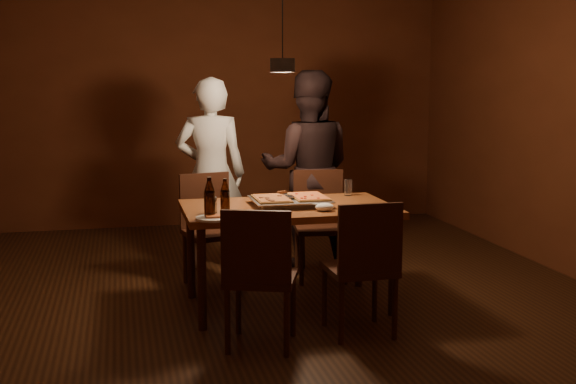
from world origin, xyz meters
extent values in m
plane|color=#391F0F|center=(0.00, 0.00, 0.00)|extent=(6.00, 6.00, 0.00)
plane|color=#602B16|center=(0.00, 3.00, 1.40)|extent=(5.00, 0.00, 5.00)
plane|color=#602B16|center=(0.00, -3.00, 1.40)|extent=(5.00, 0.00, 5.00)
cube|color=brown|center=(0.00, -0.17, 0.72)|extent=(1.50, 0.90, 0.05)
cylinder|color=#38190F|center=(-0.67, -0.54, 0.35)|extent=(0.06, 0.06, 0.70)
cylinder|color=#38190F|center=(0.67, -0.54, 0.35)|extent=(0.06, 0.06, 0.70)
cylinder|color=#38190F|center=(-0.67, 0.20, 0.35)|extent=(0.06, 0.06, 0.70)
cylinder|color=#38190F|center=(0.67, 0.20, 0.35)|extent=(0.06, 0.06, 0.70)
cube|color=#38190F|center=(-0.46, 0.48, 0.43)|extent=(0.51, 0.51, 0.04)
cube|color=#38190F|center=(-0.50, 0.66, 0.67)|extent=(0.42, 0.13, 0.45)
cube|color=#38190F|center=(0.43, 0.48, 0.43)|extent=(0.47, 0.47, 0.04)
cube|color=#38190F|center=(0.46, 0.66, 0.67)|extent=(0.42, 0.09, 0.45)
cube|color=#38190F|center=(-0.34, -0.89, 0.43)|extent=(0.54, 0.54, 0.04)
cube|color=#38190F|center=(-0.40, -1.07, 0.67)|extent=(0.41, 0.17, 0.45)
cube|color=#38190F|center=(0.33, -0.82, 0.43)|extent=(0.43, 0.43, 0.04)
cube|color=#38190F|center=(0.33, -1.01, 0.67)|extent=(0.42, 0.04, 0.45)
cube|color=silver|center=(0.02, -0.15, 0.77)|extent=(0.55, 0.46, 0.05)
cube|color=maroon|center=(-0.12, -0.16, 0.81)|extent=(0.24, 0.37, 0.02)
cube|color=gold|center=(0.16, -0.14, 0.81)|extent=(0.24, 0.38, 0.02)
cylinder|color=black|center=(-0.61, -0.52, 0.84)|extent=(0.07, 0.07, 0.18)
cone|color=black|center=(-0.61, -0.52, 0.97)|extent=(0.07, 0.07, 0.10)
cylinder|color=black|center=(-0.49, -0.38, 0.83)|extent=(0.06, 0.06, 0.15)
cone|color=black|center=(-0.49, -0.38, 0.95)|extent=(0.06, 0.06, 0.09)
cylinder|color=silver|center=(-0.57, -0.31, 0.80)|extent=(0.07, 0.07, 0.11)
cylinder|color=silver|center=(0.56, 0.17, 0.81)|extent=(0.06, 0.06, 0.13)
cylinder|color=white|center=(-0.59, -0.56, 0.76)|extent=(0.23, 0.23, 0.02)
cube|color=gold|center=(-0.59, -0.56, 0.77)|extent=(0.10, 0.08, 0.01)
ellipsoid|color=white|center=(0.20, -0.43, 0.78)|extent=(0.13, 0.10, 0.05)
imported|color=silver|center=(-0.40, 1.10, 0.83)|extent=(0.67, 0.50, 1.67)
imported|color=black|center=(0.44, 0.96, 0.86)|extent=(0.98, 0.85, 1.73)
cylinder|color=black|center=(0.00, 0.00, 1.75)|extent=(0.18, 0.18, 0.10)
camera|label=1|loc=(-1.17, -5.15, 1.66)|focal=45.00mm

